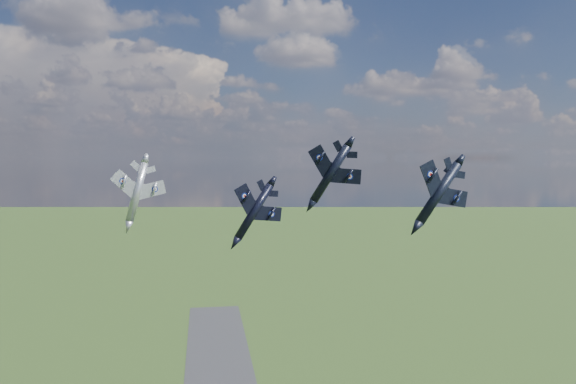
{
  "coord_description": "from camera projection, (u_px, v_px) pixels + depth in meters",
  "views": [
    {
      "loc": [
        -6.0,
        -76.22,
        87.06
      ],
      "look_at": [
        7.64,
        13.51,
        81.57
      ],
      "focal_mm": 35.0,
      "sensor_mm": 36.0,
      "label": 1
    }
  ],
  "objects": [
    {
      "name": "jet_lead_navy",
      "position": [
        254.0,
        211.0,
        91.5
      ],
      "size": [
        13.41,
        16.22,
        8.01
      ],
      "primitive_type": null,
      "rotation": [
        0.0,
        0.59,
        0.27
      ],
      "color": "black"
    },
    {
      "name": "jet_right_navy",
      "position": [
        439.0,
        193.0,
        81.05
      ],
      "size": [
        12.82,
        16.22,
        8.71
      ],
      "primitive_type": null,
      "rotation": [
        0.0,
        0.66,
        0.21
      ],
      "color": "black"
    },
    {
      "name": "jet_left_silver",
      "position": [
        137.0,
        192.0,
        89.08
      ],
      "size": [
        13.61,
        15.67,
        5.1
      ],
      "primitive_type": null,
      "rotation": [
        0.0,
        0.26,
        0.33
      ],
      "color": "gray"
    },
    {
      "name": "jet_high_navy",
      "position": [
        331.0,
        174.0,
        102.09
      ],
      "size": [
        16.05,
        19.0,
        8.97
      ],
      "primitive_type": null,
      "rotation": [
        0.0,
        0.55,
        -0.31
      ],
      "color": "black"
    }
  ]
}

